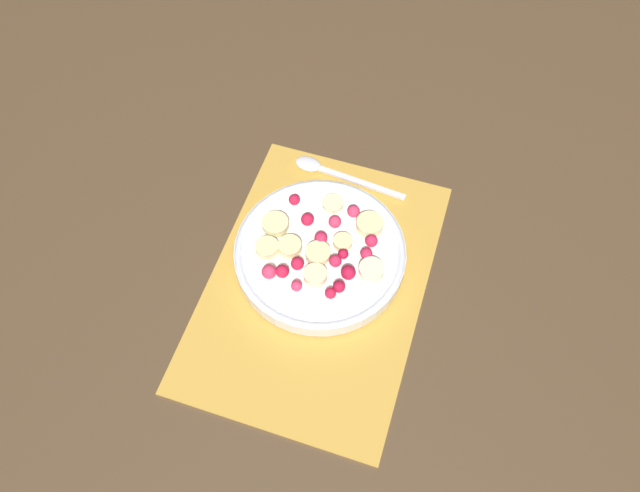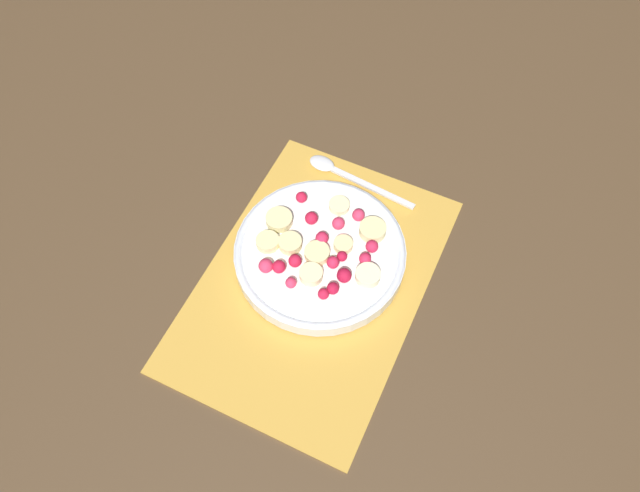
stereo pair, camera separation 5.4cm
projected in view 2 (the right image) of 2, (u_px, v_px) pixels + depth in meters
The scene contains 4 objects.
ground_plane at pixel (314, 283), 0.85m from camera, with size 3.00×3.00×0.00m, color #4C3823.
placemat at pixel (314, 282), 0.84m from camera, with size 0.42×0.28×0.01m.
fruit_bowl at pixel (320, 252), 0.85m from camera, with size 0.23×0.23×0.04m.
spoon at pixel (340, 172), 0.93m from camera, with size 0.03×0.18×0.01m.
Camera 2 is at (0.35, 0.17, 0.75)m, focal length 35.00 mm.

